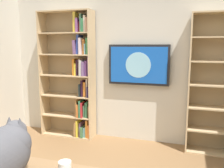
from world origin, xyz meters
TOP-DOWN VIEW (x-y plane):
  - wall_back at (0.00, -2.23)m, footprint 4.52×0.06m
  - bookshelf_right at (1.06, -2.06)m, footprint 0.91×0.28m
  - wall_mounted_tv at (0.00, -2.15)m, footprint 0.95×0.07m
  - cat at (0.28, 0.46)m, footprint 0.31×0.63m

SIDE VIEW (x-z plane):
  - cat at x=0.28m, z-range 0.72..1.09m
  - bookshelf_right at x=1.06m, z-range -0.02..2.05m
  - wall_mounted_tv at x=0.00m, z-range 0.92..1.54m
  - wall_back at x=0.00m, z-range 0.00..2.70m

